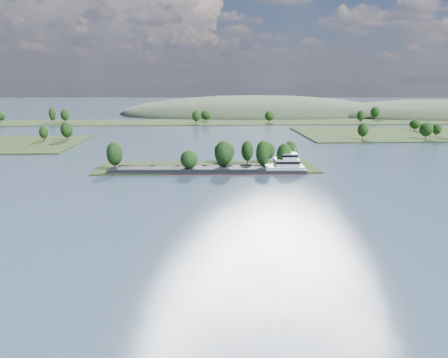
{
  "coord_description": "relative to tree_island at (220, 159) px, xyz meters",
  "views": [
    {
      "loc": [
        -1.6,
        -16.54,
        39.35
      ],
      "look_at": [
        5.25,
        130.0,
        6.0
      ],
      "focal_mm": 35.0,
      "sensor_mm": 36.0,
      "label": 1
    }
  ],
  "objects": [
    {
      "name": "tree_island",
      "position": [
        0.0,
        0.0,
        0.0
      ],
      "size": [
        100.0,
        32.13,
        14.48
      ],
      "color": "#223216",
      "rests_on": "ground"
    },
    {
      "name": "ground",
      "position": [
        -5.93,
        -58.89,
        -4.07
      ],
      "size": [
        1800.0,
        1800.0,
        0.0
      ],
      "primitive_type": "plane",
      "color": "#334859",
      "rests_on": "ground"
    },
    {
      "name": "hill_east",
      "position": [
        254.07,
        291.11,
        -4.07
      ],
      "size": [
        260.0,
        140.0,
        36.0
      ],
      "primitive_type": "ellipsoid",
      "color": "#3D4A33",
      "rests_on": "ground"
    },
    {
      "name": "back_shoreline",
      "position": [
        2.78,
        220.79,
        -3.37
      ],
      "size": [
        900.0,
        60.0,
        15.18
      ],
      "color": "#223216",
      "rests_on": "ground"
    },
    {
      "name": "hill_west",
      "position": [
        54.07,
        321.11,
        -4.07
      ],
      "size": [
        320.0,
        160.0,
        44.0
      ],
      "primitive_type": "ellipsoid",
      "color": "#3D4A33",
      "rests_on": "ground"
    },
    {
      "name": "cargo_barge",
      "position": [
        0.31,
        -9.26,
        -2.62
      ],
      "size": [
        85.74,
        12.74,
        11.56
      ],
      "color": "black",
      "rests_on": "ground"
    }
  ]
}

